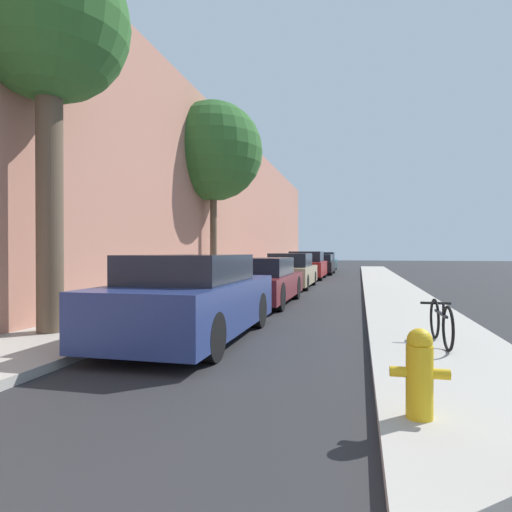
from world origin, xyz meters
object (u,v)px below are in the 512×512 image
(parked_car_teal, at_px, (324,262))
(parked_car_black, at_px, (319,264))
(parked_car_red, at_px, (307,266))
(fire_hydrant, at_px, (420,372))
(parked_car_navy, at_px, (193,299))
(street_tree_near, at_px, (49,28))
(bicycle, at_px, (441,322))
(street_tree_far, at_px, (213,152))
(parked_car_champagne, at_px, (291,271))
(parked_car_maroon, at_px, (262,281))

(parked_car_teal, bearing_deg, parked_car_black, -88.78)
(parked_car_red, xyz_separation_m, fire_hydrant, (3.21, -19.66, -0.21))
(parked_car_navy, bearing_deg, street_tree_near, -168.30)
(parked_car_red, distance_m, bicycle, 17.08)
(parked_car_teal, height_order, street_tree_far, street_tree_far)
(parked_car_champagne, xyz_separation_m, street_tree_far, (-2.55, -2.36, 4.50))
(parked_car_maroon, relative_size, parked_car_teal, 1.13)
(parked_car_black, xyz_separation_m, bicycle, (3.71, -21.84, -0.20))
(parked_car_red, height_order, street_tree_near, street_tree_near)
(parked_car_navy, bearing_deg, parked_car_red, 90.15)
(parked_car_black, bearing_deg, fire_hydrant, -83.04)
(parked_car_navy, xyz_separation_m, parked_car_maroon, (0.03, 5.11, -0.05))
(parked_car_champagne, distance_m, fire_hydrant, 14.28)
(parked_car_black, relative_size, parked_car_teal, 1.14)
(parked_car_champagne, relative_size, parked_car_teal, 1.11)
(parked_car_navy, height_order, parked_car_maroon, parked_car_navy)
(parked_car_navy, distance_m, parked_car_black, 21.81)
(parked_car_maroon, distance_m, street_tree_near, 7.61)
(parked_car_red, relative_size, parked_car_black, 0.90)
(street_tree_far, bearing_deg, parked_car_red, 72.74)
(fire_hydrant, bearing_deg, street_tree_far, 116.34)
(parked_car_navy, distance_m, parked_car_red, 16.59)
(parked_car_champagne, bearing_deg, parked_car_navy, -89.96)
(parked_car_red, bearing_deg, parked_car_maroon, -89.62)
(street_tree_near, height_order, fire_hydrant, street_tree_near)
(parked_car_navy, bearing_deg, parked_car_black, 89.65)
(parked_car_navy, relative_size, parked_car_maroon, 0.95)
(parked_car_maroon, height_order, parked_car_red, parked_car_red)
(parked_car_champagne, distance_m, parked_car_teal, 16.73)
(street_tree_near, xyz_separation_m, bicycle, (6.20, 0.46, -4.76))
(parked_car_champagne, distance_m, street_tree_far, 5.68)
(parked_car_champagne, relative_size, parked_car_black, 0.97)
(fire_hydrant, bearing_deg, bicycle, 77.40)
(parked_car_maroon, bearing_deg, parked_car_champagne, 90.42)
(parked_car_champagne, bearing_deg, parked_car_red, 90.35)
(parked_car_teal, bearing_deg, parked_car_champagne, -90.06)
(parked_car_red, distance_m, parked_car_teal, 10.99)
(parked_car_navy, relative_size, parked_car_red, 1.04)
(street_tree_far, bearing_deg, parked_car_black, 78.58)
(bicycle, bearing_deg, fire_hydrant, -104.34)
(parked_car_teal, distance_m, bicycle, 27.88)
(parked_car_navy, relative_size, parked_car_champagne, 0.96)
(parked_car_champagne, height_order, fire_hydrant, parked_car_champagne)
(street_tree_far, bearing_deg, parked_car_teal, 82.34)
(parked_car_champagne, height_order, parked_car_teal, parked_car_teal)
(parked_car_teal, bearing_deg, street_tree_far, -97.66)
(parked_car_black, bearing_deg, parked_car_navy, -90.35)
(parked_car_black, relative_size, bicycle, 3.09)
(parked_car_black, distance_m, parked_car_teal, 5.77)
(parked_car_maroon, xyz_separation_m, parked_car_black, (0.10, 16.70, 0.01))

